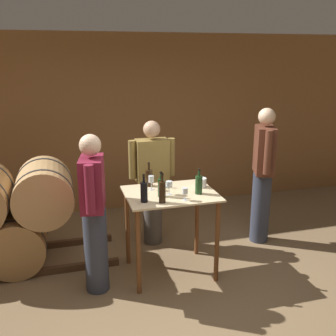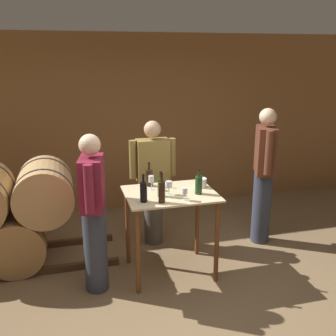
{
  "view_description": "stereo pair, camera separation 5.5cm",
  "coord_description": "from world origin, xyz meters",
  "px_view_note": "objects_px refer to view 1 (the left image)",
  "views": [
    {
      "loc": [
        -1.04,
        -3.21,
        2.39
      ],
      "look_at": [
        0.05,
        0.72,
        1.2
      ],
      "focal_mm": 42.0,
      "sensor_mm": 36.0,
      "label": 1
    },
    {
      "loc": [
        -0.99,
        -3.22,
        2.39
      ],
      "look_at": [
        0.05,
        0.72,
        1.2
      ],
      "focal_mm": 42.0,
      "sensor_mm": 36.0,
      "label": 2
    }
  ],
  "objects_px": {
    "wine_bottle_far_right": "(199,184)",
    "person_visitor_with_scarf": "(263,173)",
    "wine_bottle_far_left": "(144,191)",
    "wine_bottle_right": "(161,187)",
    "person_host": "(152,181)",
    "wine_glass_near_center": "(169,185)",
    "wine_bottle_center": "(162,191)",
    "wine_glass_near_left": "(151,180)",
    "wine_glass_near_right": "(185,191)",
    "person_visitor_bearded": "(94,212)",
    "wine_bottle_left": "(149,177)",
    "ice_bucket": "(201,183)"
  },
  "relations": [
    {
      "from": "person_host",
      "to": "wine_glass_near_center",
      "type": "bearing_deg",
      "value": -90.7
    },
    {
      "from": "person_visitor_bearded",
      "to": "wine_glass_near_left",
      "type": "bearing_deg",
      "value": 23.33
    },
    {
      "from": "wine_glass_near_center",
      "to": "wine_bottle_far_left",
      "type": "bearing_deg",
      "value": -154.76
    },
    {
      "from": "wine_glass_near_right",
      "to": "ice_bucket",
      "type": "bearing_deg",
      "value": 48.87
    },
    {
      "from": "person_visitor_with_scarf",
      "to": "wine_bottle_far_right",
      "type": "bearing_deg",
      "value": -152.78
    },
    {
      "from": "wine_glass_near_left",
      "to": "wine_glass_near_right",
      "type": "height_order",
      "value": "wine_glass_near_left"
    },
    {
      "from": "wine_bottle_far_right",
      "to": "person_visitor_with_scarf",
      "type": "xyz_separation_m",
      "value": [
        1.07,
        0.55,
        -0.12
      ]
    },
    {
      "from": "wine_bottle_right",
      "to": "person_host",
      "type": "distance_m",
      "value": 0.88
    },
    {
      "from": "wine_bottle_far_right",
      "to": "wine_glass_near_left",
      "type": "relative_size",
      "value": 1.75
    },
    {
      "from": "wine_bottle_center",
      "to": "wine_glass_near_right",
      "type": "distance_m",
      "value": 0.24
    },
    {
      "from": "wine_glass_near_center",
      "to": "person_host",
      "type": "relative_size",
      "value": 0.09
    },
    {
      "from": "wine_bottle_center",
      "to": "person_host",
      "type": "bearing_deg",
      "value": 82.25
    },
    {
      "from": "wine_bottle_far_left",
      "to": "wine_bottle_left",
      "type": "relative_size",
      "value": 1.04
    },
    {
      "from": "person_host",
      "to": "person_visitor_bearded",
      "type": "relative_size",
      "value": 0.97
    },
    {
      "from": "wine_bottle_far_right",
      "to": "wine_glass_near_center",
      "type": "height_order",
      "value": "wine_bottle_far_right"
    },
    {
      "from": "wine_bottle_right",
      "to": "person_visitor_bearded",
      "type": "bearing_deg",
      "value": -175.86
    },
    {
      "from": "wine_glass_near_left",
      "to": "person_visitor_with_scarf",
      "type": "bearing_deg",
      "value": 10.67
    },
    {
      "from": "person_host",
      "to": "wine_bottle_left",
      "type": "bearing_deg",
      "value": -107.35
    },
    {
      "from": "person_visitor_bearded",
      "to": "wine_bottle_far_right",
      "type": "bearing_deg",
      "value": 1.09
    },
    {
      "from": "wine_bottle_left",
      "to": "person_visitor_with_scarf",
      "type": "height_order",
      "value": "person_visitor_with_scarf"
    },
    {
      "from": "wine_bottle_right",
      "to": "wine_glass_near_right",
      "type": "relative_size",
      "value": 2.02
    },
    {
      "from": "ice_bucket",
      "to": "person_visitor_bearded",
      "type": "bearing_deg",
      "value": -169.65
    },
    {
      "from": "ice_bucket",
      "to": "wine_bottle_right",
      "type": "bearing_deg",
      "value": -161.49
    },
    {
      "from": "ice_bucket",
      "to": "person_host",
      "type": "distance_m",
      "value": 0.8
    },
    {
      "from": "wine_glass_near_right",
      "to": "wine_bottle_center",
      "type": "bearing_deg",
      "value": 179.27
    },
    {
      "from": "wine_bottle_center",
      "to": "wine_glass_near_left",
      "type": "bearing_deg",
      "value": 92.45
    },
    {
      "from": "wine_bottle_far_right",
      "to": "person_host",
      "type": "relative_size",
      "value": 0.17
    },
    {
      "from": "wine_bottle_right",
      "to": "wine_glass_near_right",
      "type": "height_order",
      "value": "wine_bottle_right"
    },
    {
      "from": "wine_bottle_far_left",
      "to": "wine_glass_near_center",
      "type": "xyz_separation_m",
      "value": [
        0.3,
        0.14,
        -0.0
      ]
    },
    {
      "from": "wine_bottle_right",
      "to": "wine_bottle_far_right",
      "type": "distance_m",
      "value": 0.41
    },
    {
      "from": "wine_glass_near_center",
      "to": "person_host",
      "type": "xyz_separation_m",
      "value": [
        0.01,
        0.82,
        -0.21
      ]
    },
    {
      "from": "wine_bottle_left",
      "to": "wine_glass_near_center",
      "type": "relative_size",
      "value": 1.88
    },
    {
      "from": "wine_glass_near_right",
      "to": "wine_bottle_far_left",
      "type": "bearing_deg",
      "value": 170.62
    },
    {
      "from": "wine_glass_near_left",
      "to": "wine_glass_near_center",
      "type": "relative_size",
      "value": 1.07
    },
    {
      "from": "wine_bottle_right",
      "to": "wine_bottle_far_right",
      "type": "xyz_separation_m",
      "value": [
        0.41,
        -0.03,
        -0.0
      ]
    },
    {
      "from": "wine_bottle_far_left",
      "to": "wine_glass_near_right",
      "type": "relative_size",
      "value": 2.15
    },
    {
      "from": "wine_bottle_left",
      "to": "wine_glass_near_right",
      "type": "height_order",
      "value": "wine_bottle_left"
    },
    {
      "from": "wine_bottle_center",
      "to": "wine_bottle_right",
      "type": "xyz_separation_m",
      "value": [
        0.03,
        0.18,
        -0.01
      ]
    },
    {
      "from": "wine_bottle_far_left",
      "to": "wine_bottle_right",
      "type": "relative_size",
      "value": 1.07
    },
    {
      "from": "wine_glass_near_center",
      "to": "person_visitor_bearded",
      "type": "height_order",
      "value": "person_visitor_bearded"
    },
    {
      "from": "wine_bottle_right",
      "to": "wine_bottle_far_right",
      "type": "bearing_deg",
      "value": -4.19
    },
    {
      "from": "wine_glass_near_center",
      "to": "person_visitor_with_scarf",
      "type": "relative_size",
      "value": 0.08
    },
    {
      "from": "wine_glass_near_left",
      "to": "wine_glass_near_right",
      "type": "xyz_separation_m",
      "value": [
        0.25,
        -0.41,
        -0.02
      ]
    },
    {
      "from": "wine_bottle_far_left",
      "to": "wine_bottle_far_right",
      "type": "height_order",
      "value": "wine_bottle_far_left"
    },
    {
      "from": "wine_bottle_far_left",
      "to": "wine_glass_near_right",
      "type": "bearing_deg",
      "value": -9.38
    },
    {
      "from": "wine_bottle_right",
      "to": "wine_glass_near_right",
      "type": "xyz_separation_m",
      "value": [
        0.2,
        -0.18,
        -0.01
      ]
    },
    {
      "from": "wine_bottle_right",
      "to": "person_visitor_with_scarf",
      "type": "xyz_separation_m",
      "value": [
        1.47,
        0.52,
        -0.12
      ]
    },
    {
      "from": "wine_glass_near_left",
      "to": "ice_bucket",
      "type": "xyz_separation_m",
      "value": [
        0.56,
        -0.06,
        -0.06
      ]
    },
    {
      "from": "wine_bottle_center",
      "to": "person_visitor_with_scarf",
      "type": "bearing_deg",
      "value": 24.8
    },
    {
      "from": "wine_glass_near_left",
      "to": "person_visitor_bearded",
      "type": "xyz_separation_m",
      "value": [
        -0.66,
        -0.28,
        -0.19
      ]
    }
  ]
}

